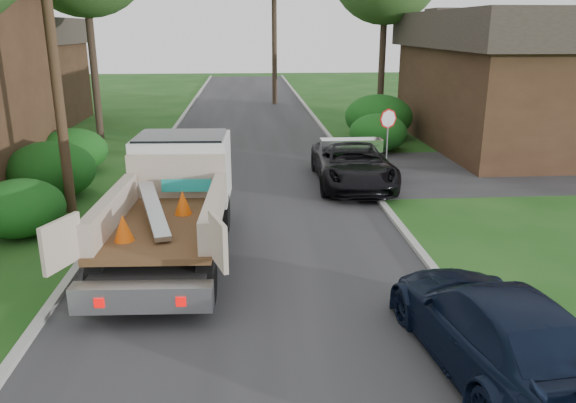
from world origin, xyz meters
The scene contains 17 objects.
ground centered at (0.00, 0.00, 0.00)m, with size 120.00×120.00×0.00m, color #164313.
road centered at (0.00, 10.00, 0.00)m, with size 8.00×90.00×0.02m, color #28282B.
side_street centered at (12.00, 9.00, 0.01)m, with size 16.00×7.00×0.02m, color #28282B.
curb_left centered at (-4.10, 10.00, 0.06)m, with size 0.20×90.00×0.12m, color #9E9E99.
curb_right centered at (4.10, 10.00, 0.06)m, with size 0.20×90.00×0.12m, color #9E9E99.
stop_sign centered at (5.20, 9.00, 1.78)m, with size 0.71×0.32×2.48m.
utility_pole centered at (-5.48, 4.98, 5.17)m, with size 2.42×1.25×10.00m.
house_left_far centered at (-13.50, 22.00, 3.05)m, with size 7.56×7.56×6.00m.
house_right centered at (13.00, 14.00, 3.16)m, with size 9.72×12.96×6.20m.
hedge_left_a centered at (-6.20, 3.00, 0.77)m, with size 2.34×2.34×1.53m, color #0F4212.
hedge_left_b centered at (-6.50, 6.50, 0.94)m, with size 2.86×2.86×1.87m, color #0F4212.
hedge_left_c centered at (-6.80, 10.00, 0.85)m, with size 2.60×2.60×1.70m, color #0F4212.
hedge_right_a centered at (5.80, 13.00, 0.85)m, with size 2.60×2.60×1.70m, color #0F4212.
hedge_right_b centered at (6.50, 16.00, 1.10)m, with size 3.38×3.38×2.21m, color #0F4212.
flatbed_truck centered at (-1.93, 2.08, 1.43)m, with size 3.25×7.02×2.62m.
black_pickup centered at (3.60, 7.43, 0.77)m, with size 2.56×5.55×1.54m, color black.
navy_suv centered at (3.80, -3.96, 0.74)m, with size 2.07×5.09×1.48m, color black.
Camera 1 is at (-0.12, -11.71, 5.35)m, focal length 35.00 mm.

